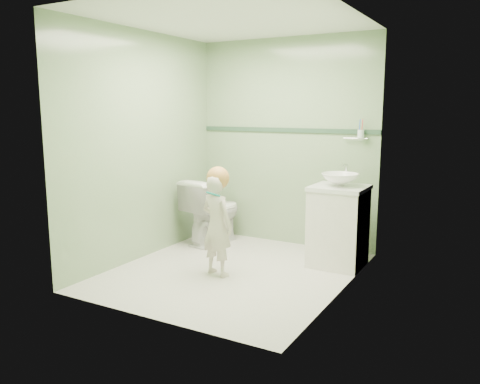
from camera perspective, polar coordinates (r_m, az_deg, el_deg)
The scene contains 12 objects.
ground at distance 4.87m, azimuth -0.88°, elevation -9.35°, with size 2.50×2.50×0.00m, color beige.
room_shell at distance 4.61m, azimuth -0.92°, elevation 4.87°, with size 2.50×2.54×2.40m.
trim_stripe at distance 5.71m, azimuth 5.40°, elevation 7.29°, with size 2.20×0.02×0.05m, color #2F4F39.
vanity at distance 5.04m, azimuth 11.49°, elevation -4.12°, with size 0.52×0.50×0.80m, color white.
counter at distance 4.96m, azimuth 11.65°, elevation 0.48°, with size 0.54×0.52×0.04m, color white.
basin at distance 4.95m, azimuth 11.68°, elevation 1.44°, with size 0.37×0.37×0.13m, color white.
faucet at distance 5.11m, azimuth 12.35°, elevation 2.58°, with size 0.03×0.13×0.18m.
cup_holder at distance 5.35m, azimuth 13.97°, elevation 6.64°, with size 0.26×0.07×0.21m.
toilet at distance 5.79m, azimuth -3.24°, elevation -2.24°, with size 0.44×0.76×0.78m, color white.
toddler at distance 4.65m, azimuth -2.73°, elevation -3.95°, with size 0.36×0.24×0.98m, color beige.
hair_cap at distance 4.59m, azimuth -2.62°, elevation 1.67°, with size 0.22×0.22×0.22m, color #C58840.
teal_toothbrush at distance 4.45m, azimuth -3.20°, elevation -0.18°, with size 0.11×0.14×0.08m.
Camera 1 is at (2.31, -3.97, 1.60)m, focal length 36.22 mm.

